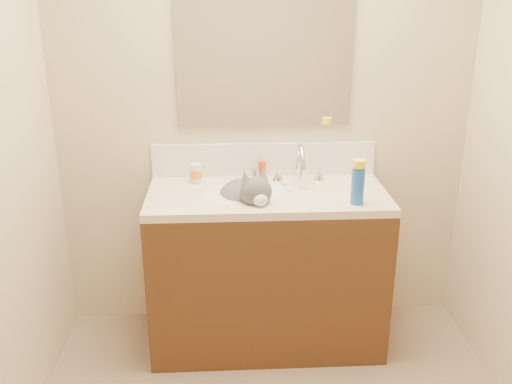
{
  "coord_description": "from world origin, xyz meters",
  "views": [
    {
      "loc": [
        -0.2,
        -1.69,
        1.85
      ],
      "look_at": [
        -0.06,
        0.92,
        0.88
      ],
      "focal_mm": 40.0,
      "sensor_mm": 36.0,
      "label": 1
    }
  ],
  "objects": [
    {
      "name": "room_shell",
      "position": [
        0.0,
        0.0,
        1.49
      ],
      "size": [
        2.24,
        2.54,
        2.52
      ],
      "color": "#C4B391",
      "rests_on": "ground"
    },
    {
      "name": "vanity_cabinet",
      "position": [
        0.0,
        0.97,
        0.41
      ],
      "size": [
        1.2,
        0.55,
        0.82
      ],
      "primitive_type": "cube",
      "color": "#462713",
      "rests_on": "ground"
    },
    {
      "name": "counter_slab",
      "position": [
        0.0,
        0.97,
        0.84
      ],
      "size": [
        1.2,
        0.55,
        0.04
      ],
      "primitive_type": "cube",
      "color": "beige",
      "rests_on": "vanity_cabinet"
    },
    {
      "name": "basin",
      "position": [
        -0.12,
        0.94,
        0.79
      ],
      "size": [
        0.45,
        0.36,
        0.14
      ],
      "primitive_type": "ellipsoid",
      "color": "silver",
      "rests_on": "vanity_cabinet"
    },
    {
      "name": "faucet",
      "position": [
        0.18,
        1.11,
        0.95
      ],
      "size": [
        0.28,
        0.2,
        0.21
      ],
      "color": "silver",
      "rests_on": "counter_slab"
    },
    {
      "name": "cat",
      "position": [
        -0.1,
        0.96,
        0.83
      ],
      "size": [
        0.4,
        0.44,
        0.32
      ],
      "rotation": [
        0.0,
        0.0,
        0.29
      ],
      "color": "#4A484A",
      "rests_on": "basin"
    },
    {
      "name": "backsplash",
      "position": [
        0.0,
        1.24,
        0.95
      ],
      "size": [
        1.2,
        0.02,
        0.18
      ],
      "primitive_type": "cube",
      "color": "silver",
      "rests_on": "counter_slab"
    },
    {
      "name": "mirror",
      "position": [
        0.0,
        1.24,
        1.54
      ],
      "size": [
        0.9,
        0.02,
        0.8
      ],
      "primitive_type": "cube",
      "color": "white",
      "rests_on": "room_shell"
    },
    {
      "name": "pill_bottle",
      "position": [
        -0.36,
        1.14,
        0.91
      ],
      "size": [
        0.06,
        0.06,
        0.1
      ],
      "primitive_type": "cylinder",
      "rotation": [
        0.0,
        0.0,
        0.09
      ],
      "color": "silver",
      "rests_on": "counter_slab"
    },
    {
      "name": "pill_label",
      "position": [
        -0.36,
        1.14,
        0.91
      ],
      "size": [
        0.07,
        0.07,
        0.04
      ],
      "primitive_type": "cylinder",
      "rotation": [
        0.0,
        0.0,
        0.09
      ],
      "color": "orange",
      "rests_on": "pill_bottle"
    },
    {
      "name": "silver_jar",
      "position": [
        -0.05,
        1.17,
        0.89
      ],
      "size": [
        0.07,
        0.07,
        0.06
      ],
      "primitive_type": "cylinder",
      "rotation": [
        0.0,
        0.0,
        -0.37
      ],
      "color": "#B7B7BC",
      "rests_on": "counter_slab"
    },
    {
      "name": "amber_bottle",
      "position": [
        -0.01,
        1.18,
        0.91
      ],
      "size": [
        0.05,
        0.05,
        0.1
      ],
      "primitive_type": "cylinder",
      "rotation": [
        0.0,
        0.0,
        0.42
      ],
      "color": "#C23E16",
      "rests_on": "counter_slab"
    },
    {
      "name": "toothbrush",
      "position": [
        0.1,
        1.05,
        0.87
      ],
      "size": [
        0.04,
        0.15,
        0.01
      ],
      "primitive_type": "cube",
      "rotation": [
        0.0,
        0.0,
        0.19
      ],
      "color": "silver",
      "rests_on": "counter_slab"
    },
    {
      "name": "toothbrush_head",
      "position": [
        0.1,
        1.05,
        0.87
      ],
      "size": [
        0.02,
        0.03,
        0.01
      ],
      "primitive_type": "cube",
      "rotation": [
        0.0,
        0.0,
        0.19
      ],
      "color": "#5C8EC4",
      "rests_on": "counter_slab"
    },
    {
      "name": "spray_can",
      "position": [
        0.41,
        0.8,
        0.95
      ],
      "size": [
        0.06,
        0.06,
        0.17
      ],
      "primitive_type": "cylinder",
      "rotation": [
        0.0,
        0.0,
        -0.0
      ],
      "color": "blue",
      "rests_on": "counter_slab"
    },
    {
      "name": "spray_cap",
      "position": [
        0.41,
        0.8,
        1.06
      ],
      "size": [
        0.06,
        0.06,
        0.04
      ],
      "primitive_type": "cylinder",
      "rotation": [
        0.0,
        0.0,
        -0.0
      ],
      "color": "yellow",
      "rests_on": "spray_can"
    }
  ]
}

